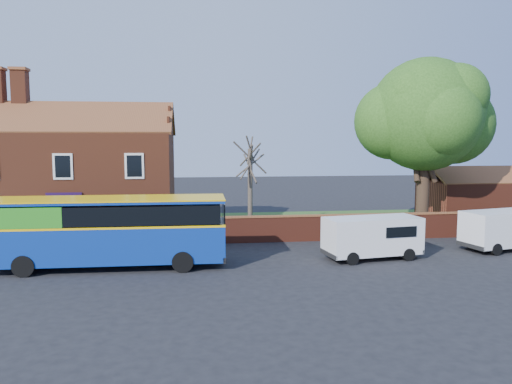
{
  "coord_description": "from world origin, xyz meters",
  "views": [
    {
      "loc": [
        0.33,
        -22.16,
        6.12
      ],
      "look_at": [
        3.82,
        5.0,
        3.25
      ],
      "focal_mm": 35.0,
      "sensor_mm": 36.0,
      "label": 1
    }
  ],
  "objects": [
    {
      "name": "pavement",
      "position": [
        -7.0,
        5.75,
        0.06
      ],
      "size": [
        18.0,
        3.5,
        0.12
      ],
      "primitive_type": "cube",
      "color": "gray",
      "rests_on": "ground"
    },
    {
      "name": "large_tree",
      "position": [
        15.84,
        9.74,
        7.54
      ],
      "size": [
        9.44,
        7.47,
        11.51
      ],
      "color": "black",
      "rests_on": "ground"
    },
    {
      "name": "van_near",
      "position": [
        9.5,
        2.14,
        1.21
      ],
      "size": [
        5.14,
        2.65,
        2.15
      ],
      "rotation": [
        0.0,
        0.0,
        0.15
      ],
      "color": "white",
      "rests_on": "ground"
    },
    {
      "name": "bare_tree",
      "position": [
        4.12,
        10.33,
        3.1
      ],
      "size": [
        2.27,
        2.7,
        6.05
      ],
      "color": "#4C4238",
      "rests_on": "ground"
    },
    {
      "name": "outbuilding",
      "position": [
        22.0,
        13.0,
        1.61
      ],
      "size": [
        8.2,
        5.06,
        4.17
      ],
      "color": "maroon",
      "rests_on": "ground"
    },
    {
      "name": "ground",
      "position": [
        0.0,
        0.0,
        0.0
      ],
      "size": [
        120.0,
        120.0,
        0.0
      ],
      "primitive_type": "plane",
      "color": "black",
      "rests_on": "ground"
    },
    {
      "name": "boundary_wall",
      "position": [
        13.0,
        7.0,
        0.81
      ],
      "size": [
        22.0,
        0.38,
        1.6
      ],
      "color": "maroon",
      "rests_on": "ground"
    },
    {
      "name": "van_far",
      "position": [
        17.66,
        3.25,
        1.22
      ],
      "size": [
        5.3,
        3.05,
        2.19
      ],
      "rotation": [
        0.0,
        0.0,
        0.23
      ],
      "color": "white",
      "rests_on": "ground"
    },
    {
      "name": "grass_strip",
      "position": [
        13.0,
        13.0,
        0.02
      ],
      "size": [
        26.0,
        12.0,
        0.04
      ],
      "primitive_type": "cube",
      "color": "#426B28",
      "rests_on": "ground"
    },
    {
      "name": "kerb",
      "position": [
        -7.0,
        4.0,
        0.07
      ],
      "size": [
        18.0,
        0.15,
        0.14
      ],
      "primitive_type": "cube",
      "color": "slate",
      "rests_on": "ground"
    },
    {
      "name": "bus",
      "position": [
        -4.03,
        2.04,
        1.91
      ],
      "size": [
        11.1,
        2.99,
        3.37
      ],
      "rotation": [
        0.0,
        0.0,
        -0.01
      ],
      "color": "#0D3395",
      "rests_on": "ground"
    },
    {
      "name": "shop_building",
      "position": [
        -7.02,
        11.5,
        3.41
      ],
      "size": [
        12.3,
        8.13,
        10.5
      ],
      "color": "brown",
      "rests_on": "ground"
    }
  ]
}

